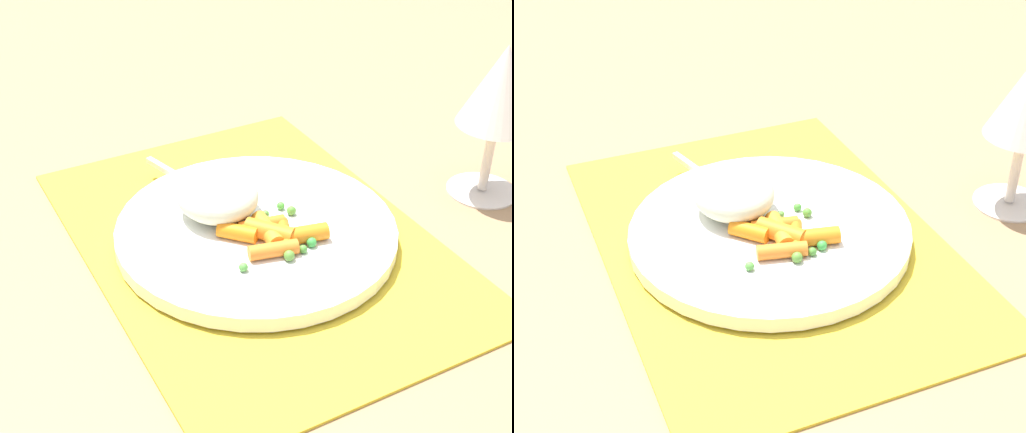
% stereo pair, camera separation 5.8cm
% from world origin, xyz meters
% --- Properties ---
extents(ground_plane, '(2.40, 2.40, 0.00)m').
position_xyz_m(ground_plane, '(0.00, 0.00, 0.00)').
color(ground_plane, '#997551').
extents(placemat, '(0.44, 0.31, 0.01)m').
position_xyz_m(placemat, '(0.00, 0.00, 0.00)').
color(placemat, gold).
rests_on(placemat, ground_plane).
extents(plate, '(0.27, 0.27, 0.01)m').
position_xyz_m(plate, '(0.00, 0.00, 0.01)').
color(plate, white).
rests_on(plate, placemat).
extents(rice_mound, '(0.08, 0.08, 0.04)m').
position_xyz_m(rice_mound, '(-0.04, -0.02, 0.04)').
color(rice_mound, beige).
rests_on(rice_mound, plate).
extents(carrot_portion, '(0.07, 0.09, 0.02)m').
position_xyz_m(carrot_portion, '(0.03, 0.00, 0.03)').
color(carrot_portion, orange).
rests_on(carrot_portion, plate).
extents(pea_scatter, '(0.08, 0.09, 0.01)m').
position_xyz_m(pea_scatter, '(0.03, 0.01, 0.02)').
color(pea_scatter, '#4B9036').
rests_on(pea_scatter, plate).
extents(fork, '(0.21, 0.07, 0.01)m').
position_xyz_m(fork, '(-0.04, -0.01, 0.02)').
color(fork, silver).
rests_on(fork, plate).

